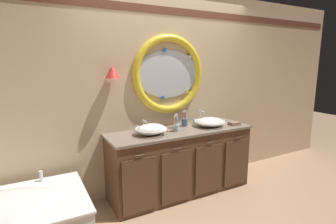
{
  "coord_description": "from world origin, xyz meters",
  "views": [
    {
      "loc": [
        -1.68,
        -2.49,
        1.7
      ],
      "look_at": [
        -0.18,
        0.25,
        1.1
      ],
      "focal_mm": 28.11,
      "sensor_mm": 36.0,
      "label": 1
    }
  ],
  "objects_px": {
    "sink_basin_right": "(210,122)",
    "folded_hand_towel": "(234,123)",
    "toothbrush_holder_right": "(185,122)",
    "sink_basin_left": "(151,129)",
    "soap_dispenser": "(176,122)",
    "toothbrush_holder_left": "(176,127)"
  },
  "relations": [
    {
      "from": "toothbrush_holder_left",
      "to": "soap_dispenser",
      "type": "height_order",
      "value": "toothbrush_holder_left"
    },
    {
      "from": "toothbrush_holder_left",
      "to": "folded_hand_towel",
      "type": "xyz_separation_m",
      "value": [
        0.87,
        -0.09,
        -0.04
      ]
    },
    {
      "from": "sink_basin_left",
      "to": "sink_basin_right",
      "type": "bearing_deg",
      "value": -0.0
    },
    {
      "from": "folded_hand_towel",
      "to": "soap_dispenser",
      "type": "bearing_deg",
      "value": 163.71
    },
    {
      "from": "sink_basin_right",
      "to": "folded_hand_towel",
      "type": "xyz_separation_m",
      "value": [
        0.34,
        -0.1,
        -0.04
      ]
    },
    {
      "from": "sink_basin_right",
      "to": "folded_hand_towel",
      "type": "bearing_deg",
      "value": -16.47
    },
    {
      "from": "sink_basin_left",
      "to": "sink_basin_right",
      "type": "height_order",
      "value": "sink_basin_left"
    },
    {
      "from": "sink_basin_right",
      "to": "toothbrush_holder_left",
      "type": "xyz_separation_m",
      "value": [
        -0.53,
        -0.01,
        -0.0
      ]
    },
    {
      "from": "sink_basin_left",
      "to": "folded_hand_towel",
      "type": "xyz_separation_m",
      "value": [
        1.21,
        -0.1,
        -0.05
      ]
    },
    {
      "from": "sink_basin_left",
      "to": "sink_basin_right",
      "type": "xyz_separation_m",
      "value": [
        0.86,
        -0.0,
        -0.01
      ]
    },
    {
      "from": "sink_basin_left",
      "to": "toothbrush_holder_left",
      "type": "distance_m",
      "value": 0.34
    },
    {
      "from": "sink_basin_left",
      "to": "toothbrush_holder_right",
      "type": "distance_m",
      "value": 0.6
    },
    {
      "from": "soap_dispenser",
      "to": "folded_hand_towel",
      "type": "relative_size",
      "value": 1.13
    },
    {
      "from": "sink_basin_left",
      "to": "folded_hand_towel",
      "type": "distance_m",
      "value": 1.21
    },
    {
      "from": "sink_basin_left",
      "to": "toothbrush_holder_left",
      "type": "xyz_separation_m",
      "value": [
        0.34,
        -0.01,
        -0.01
      ]
    },
    {
      "from": "folded_hand_towel",
      "to": "sink_basin_right",
      "type": "bearing_deg",
      "value": 163.53
    },
    {
      "from": "toothbrush_holder_left",
      "to": "soap_dispenser",
      "type": "bearing_deg",
      "value": 62.52
    },
    {
      "from": "toothbrush_holder_right",
      "to": "soap_dispenser",
      "type": "height_order",
      "value": "toothbrush_holder_right"
    },
    {
      "from": "toothbrush_holder_right",
      "to": "toothbrush_holder_left",
      "type": "bearing_deg",
      "value": -142.87
    },
    {
      "from": "toothbrush_holder_right",
      "to": "folded_hand_towel",
      "type": "height_order",
      "value": "toothbrush_holder_right"
    },
    {
      "from": "sink_basin_right",
      "to": "folded_hand_towel",
      "type": "height_order",
      "value": "sink_basin_right"
    },
    {
      "from": "sink_basin_right",
      "to": "toothbrush_holder_right",
      "type": "relative_size",
      "value": 1.88
    }
  ]
}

